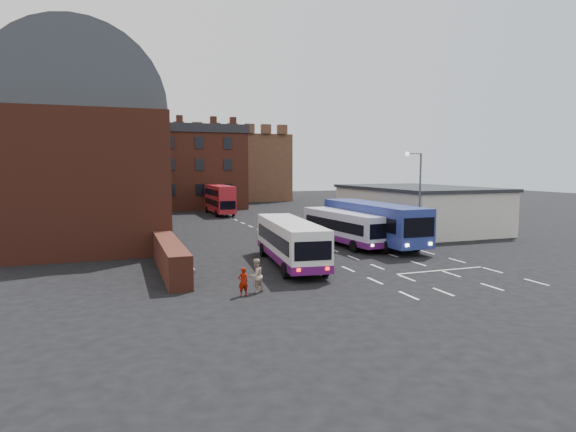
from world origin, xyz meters
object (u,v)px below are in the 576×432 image
object	(u,v)px
bus_white_outbound	(290,239)
bus_white_inbound	(344,225)
bus_red_double	(220,199)
bus_blue	(373,220)
street_lamp	(417,191)
pedestrian_beige	(256,276)
pedestrian_red	(243,282)

from	to	relation	value
bus_white_outbound	bus_white_inbound	size ratio (longest dim) A/B	1.04
bus_red_double	bus_blue	bearing A→B (deg)	102.30
bus_white_outbound	street_lamp	size ratio (longest dim) A/B	1.43
bus_white_outbound	street_lamp	xyz separation A→B (m)	(11.23, 2.77, 2.75)
bus_white_inbound	street_lamp	xyz separation A→B (m)	(4.53, -3.11, 2.81)
bus_red_double	pedestrian_beige	distance (m)	39.99
bus_white_outbound	street_lamp	bearing A→B (deg)	20.04
bus_white_inbound	pedestrian_beige	bearing A→B (deg)	42.44
bus_white_outbound	pedestrian_beige	world-z (taller)	bus_white_outbound
pedestrian_red	bus_red_double	bearing A→B (deg)	-107.93
bus_white_inbound	street_lamp	size ratio (longest dim) A/B	1.37
bus_blue	pedestrian_red	size ratio (longest dim) A/B	8.76
bus_white_inbound	bus_blue	size ratio (longest dim) A/B	0.82
pedestrian_beige	pedestrian_red	bearing A→B (deg)	-1.80
bus_white_inbound	pedestrian_red	bearing A→B (deg)	41.44
bus_white_outbound	pedestrian_red	world-z (taller)	bus_white_outbound
bus_white_inbound	bus_white_outbound	bearing A→B (deg)	35.96
pedestrian_red	bus_white_outbound	bearing A→B (deg)	-134.73
bus_white_inbound	pedestrian_beige	world-z (taller)	bus_white_inbound
bus_white_inbound	bus_red_double	size ratio (longest dim) A/B	1.05
bus_red_double	pedestrian_beige	world-z (taller)	bus_red_double
bus_red_double	bus_white_inbound	bearing A→B (deg)	98.24
pedestrian_red	pedestrian_beige	distance (m)	0.86
street_lamp	pedestrian_red	world-z (taller)	street_lamp
bus_red_double	pedestrian_red	distance (m)	40.51
bus_blue	street_lamp	world-z (taller)	street_lamp
bus_white_inbound	street_lamp	distance (m)	6.17
bus_white_inbound	bus_red_double	world-z (taller)	bus_red_double
bus_white_outbound	bus_white_inbound	world-z (taller)	bus_white_outbound
bus_white_outbound	bus_white_inbound	bearing A→B (deg)	47.45
bus_red_double	pedestrian_red	bearing A→B (deg)	79.53
bus_red_double	street_lamp	distance (m)	32.24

